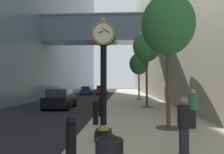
{
  "coord_description": "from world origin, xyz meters",
  "views": [
    {
      "loc": [
        1.7,
        -1.19,
        2.09
      ],
      "look_at": [
        0.92,
        14.37,
        2.58
      ],
      "focal_mm": 33.09,
      "sensor_mm": 36.0,
      "label": 1
    }
  ],
  "objects": [
    {
      "name": "ground_plane",
      "position": [
        0.0,
        27.0,
        0.0
      ],
      "size": [
        110.0,
        110.0,
        0.0
      ],
      "primitive_type": "plane",
      "color": "black",
      "rests_on": "ground"
    },
    {
      "name": "car_blue_near",
      "position": [
        -4.91,
        36.91,
        0.76
      ],
      "size": [
        2.01,
        4.45,
        1.56
      ],
      "color": "navy",
      "rests_on": "ground"
    },
    {
      "name": "street_clock",
      "position": [
        1.05,
        5.94,
        2.47
      ],
      "size": [
        0.84,
        0.55,
        4.25
      ],
      "color": "black",
      "rests_on": "sidewalk_right"
    },
    {
      "name": "bollard_third",
      "position": [
        0.43,
        8.64,
        0.74
      ],
      "size": [
        0.28,
        0.28,
        1.14
      ],
      "color": "black",
      "rests_on": "sidewalk_right"
    },
    {
      "name": "street_tree_near",
      "position": [
        3.72,
        8.01,
        4.68
      ],
      "size": [
        2.35,
        2.35,
        5.92
      ],
      "color": "#333335",
      "rests_on": "sidewalk_right"
    },
    {
      "name": "car_red_far",
      "position": [
        -2.27,
        38.02,
        0.82
      ],
      "size": [
        2.2,
        4.69,
        1.69
      ],
      "color": "#AD191E",
      "rests_on": "ground"
    },
    {
      "name": "bollard_fourth",
      "position": [
        0.43,
        11.0,
        0.74
      ],
      "size": [
        0.28,
        0.28,
        1.14
      ],
      "color": "black",
      "rests_on": "sidewalk_right"
    },
    {
      "name": "bollard_nearest",
      "position": [
        0.43,
        3.93,
        0.74
      ],
      "size": [
        0.28,
        0.28,
        1.14
      ],
      "color": "black",
      "rests_on": "sidewalk_right"
    },
    {
      "name": "street_tree_mid_near",
      "position": [
        3.72,
        16.05,
        5.16
      ],
      "size": [
        2.28,
        2.28,
        6.37
      ],
      "color": "#333335",
      "rests_on": "sidewalk_right"
    },
    {
      "name": "car_black_mid",
      "position": [
        -3.51,
        15.9,
        0.8
      ],
      "size": [
        2.23,
        4.25,
        1.65
      ],
      "color": "black",
      "rests_on": "ground"
    },
    {
      "name": "street_tree_mid_far",
      "position": [
        3.72,
        24.09,
        4.46
      ],
      "size": [
        2.32,
        2.32,
        5.67
      ],
      "color": "#333335",
      "rests_on": "sidewalk_right"
    },
    {
      "name": "pedestrian_by_clock",
      "position": [
        3.36,
        4.52,
        0.97
      ],
      "size": [
        0.47,
        0.47,
        1.58
      ],
      "color": "#23232D",
      "rests_on": "sidewalk_right"
    },
    {
      "name": "sidewalk_right",
      "position": [
        3.05,
        30.0,
        0.07
      ],
      "size": [
        6.1,
        80.0,
        0.14
      ],
      "primitive_type": "cube",
      "color": "#BCB29E",
      "rests_on": "ground"
    },
    {
      "name": "pedestrian_walking",
      "position": [
        4.79,
        8.05,
        1.03
      ],
      "size": [
        0.47,
        0.52,
        1.69
      ],
      "color": "#23232D",
      "rests_on": "sidewalk_right"
    }
  ]
}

